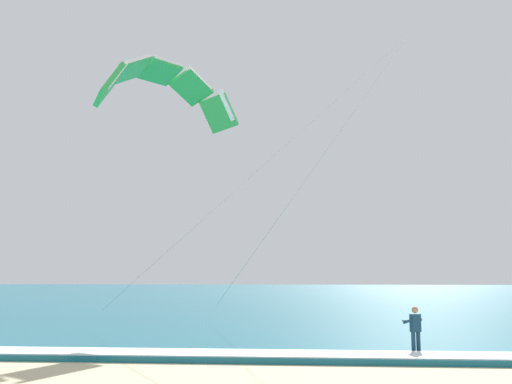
# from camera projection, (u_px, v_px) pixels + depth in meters

# --- Properties ---
(sea) EXTENTS (200.00, 120.00, 0.20)m
(sea) POSITION_uv_depth(u_px,v_px,m) (372.00, 295.00, 77.85)
(sea) COLOR #146075
(sea) RESTS_ON ground
(surfboard) EXTENTS (1.00, 1.45, 0.09)m
(surfboard) POSITION_uv_depth(u_px,v_px,m) (416.00, 356.00, 21.05)
(surfboard) COLOR yellow
(surfboard) RESTS_ON ground
(kitesurfer) EXTENTS (0.66, 0.66, 1.69)m
(kitesurfer) POSITION_uv_depth(u_px,v_px,m) (415.00, 329.00, 21.19)
(kitesurfer) COLOR #143347
(kitesurfer) RESTS_ON ground
(kite_primary) EXTENTS (13.81, 11.46, 12.52)m
(kite_primary) POSITION_uv_depth(u_px,v_px,m) (165.00, 85.00, 31.88)
(kite_primary) COLOR green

